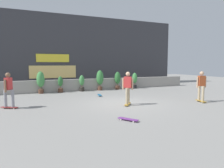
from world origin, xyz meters
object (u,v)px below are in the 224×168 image
at_px(potted_plant_0, 41,81).
at_px(potted_plant_1, 60,84).
at_px(potted_plant_2, 82,83).
at_px(skateboard_aside, 128,119).
at_px(skateboard_near_camera, 100,95).
at_px(skater_far_right, 9,89).
at_px(skater_by_wall_right, 128,87).
at_px(skater_by_wall_left, 201,85).
at_px(potted_plant_5, 135,80).
at_px(potted_plant_4, 118,79).
at_px(potted_plant_3, 100,79).

xyz_separation_m(potted_plant_0, potted_plant_1, (1.37, 0.00, -0.30)).
height_order(potted_plant_2, skateboard_aside, potted_plant_2).
height_order(potted_plant_1, skateboard_near_camera, potted_plant_1).
bearing_deg(skateboard_near_camera, skater_far_right, -159.70).
relative_size(potted_plant_0, skater_far_right, 0.93).
bearing_deg(skater_far_right, skater_by_wall_right, -15.11).
relative_size(skater_by_wall_left, skateboard_near_camera, 2.06).
height_order(potted_plant_2, skateboard_near_camera, potted_plant_2).
height_order(potted_plant_5, skater_by_wall_left, skater_by_wall_left).
bearing_deg(skateboard_near_camera, skater_by_wall_left, -43.87).
relative_size(potted_plant_4, skater_by_wall_right, 0.85).
distance_m(potted_plant_3, skateboard_aside, 8.89).
bearing_deg(potted_plant_1, skater_far_right, -123.98).
bearing_deg(potted_plant_2, skater_far_right, -135.68).
xyz_separation_m(potted_plant_4, potted_plant_5, (1.61, 0.00, -0.08)).
relative_size(skater_by_wall_right, skateboard_aside, 2.19).
height_order(potted_plant_5, skater_far_right, skater_far_right).
height_order(potted_plant_3, skateboard_aside, potted_plant_3).
distance_m(potted_plant_0, potted_plant_4, 5.99).
height_order(potted_plant_4, skateboard_aside, potted_plant_4).
height_order(potted_plant_1, potted_plant_4, potted_plant_4).
bearing_deg(skateboard_aside, skater_by_wall_right, 62.75).
bearing_deg(potted_plant_0, skater_far_right, -110.62).
height_order(skater_by_wall_right, skateboard_aside, skater_by_wall_right).
relative_size(potted_plant_0, potted_plant_2, 1.27).
bearing_deg(potted_plant_5, potted_plant_3, -180.00).
xyz_separation_m(skater_by_wall_right, skateboard_near_camera, (-0.30, 3.40, -0.88)).
bearing_deg(potted_plant_3, skater_by_wall_right, -96.57).
bearing_deg(skater_by_wall_left, potted_plant_0, 138.66).
bearing_deg(skateboard_near_camera, potted_plant_3, 69.54).
bearing_deg(potted_plant_2, skateboard_near_camera, -79.92).
bearing_deg(potted_plant_1, potted_plant_4, 0.00).
bearing_deg(skateboard_near_camera, potted_plant_2, 100.08).
distance_m(potted_plant_4, skateboard_near_camera, 3.77).
distance_m(potted_plant_0, potted_plant_3, 4.45).
bearing_deg(skater_far_right, skateboard_near_camera, 20.30).
relative_size(skater_far_right, skater_by_wall_right, 1.00).
xyz_separation_m(potted_plant_0, skateboard_aside, (2.44, -8.62, -0.86)).
distance_m(potted_plant_3, skateboard_near_camera, 2.99).
bearing_deg(skater_by_wall_right, potted_plant_0, 121.70).
xyz_separation_m(potted_plant_0, skater_by_wall_left, (7.85, -6.90, 0.02)).
xyz_separation_m(potted_plant_0, potted_plant_2, (2.98, 0.00, -0.25)).
bearing_deg(skater_far_right, skater_by_wall_left, -13.56).
relative_size(potted_plant_0, potted_plant_5, 1.17).
relative_size(potted_plant_2, skater_far_right, 0.73).
relative_size(potted_plant_4, skateboard_aside, 1.87).
xyz_separation_m(skater_far_right, skateboard_aside, (4.17, -4.02, -0.88)).
distance_m(skateboard_near_camera, skateboard_aside, 6.02).
xyz_separation_m(potted_plant_0, skater_by_wall_right, (3.75, -6.07, 0.02)).
height_order(potted_plant_2, skater_by_wall_left, skater_by_wall_left).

